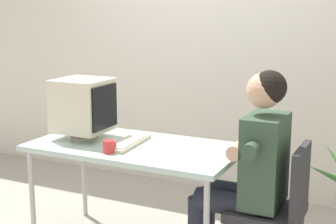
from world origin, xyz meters
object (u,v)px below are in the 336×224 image
at_px(person_seated, 248,165).
at_px(crt_monitor, 83,106).
at_px(desk_mug, 109,146).
at_px(desk, 135,152).
at_px(office_chair, 277,205).
at_px(keyboard, 128,142).

bearing_deg(person_seated, crt_monitor, 178.96).
bearing_deg(desk_mug, desk, 76.89).
xyz_separation_m(office_chair, person_seated, (-0.18, 0.00, 0.22)).
bearing_deg(office_chair, keyboard, 179.88).
height_order(crt_monitor, office_chair, crt_monitor).
xyz_separation_m(person_seated, desk_mug, (-0.85, -0.22, 0.07)).
bearing_deg(person_seated, office_chair, 0.00).
height_order(keyboard, desk_mug, desk_mug).
bearing_deg(desk_mug, person_seated, 14.21).
height_order(office_chair, desk_mug, office_chair).
height_order(desk, person_seated, person_seated).
bearing_deg(desk, person_seated, -1.14).
relative_size(desk, office_chair, 1.62).
bearing_deg(crt_monitor, office_chair, -0.91).
relative_size(keyboard, office_chair, 0.52).
distance_m(desk, keyboard, 0.08).
height_order(desk, desk_mug, desk_mug).
bearing_deg(keyboard, person_seated, -0.15).
bearing_deg(keyboard, desk, 18.53).
xyz_separation_m(office_chair, desk_mug, (-1.04, -0.22, 0.29)).
height_order(crt_monitor, desk_mug, crt_monitor).
bearing_deg(desk_mug, crt_monitor, 146.45).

